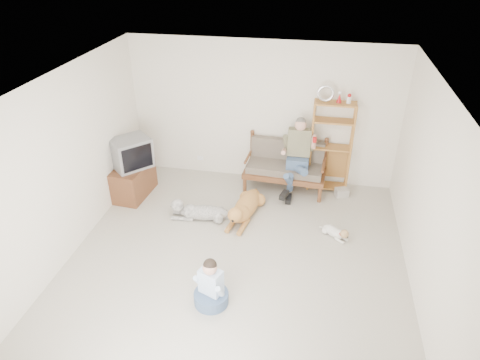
% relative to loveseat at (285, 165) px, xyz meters
% --- Properties ---
extents(floor, '(5.50, 5.50, 0.00)m').
position_rel_loveseat_xyz_m(floor, '(-0.50, -2.42, -0.49)').
color(floor, beige).
rests_on(floor, ground).
extents(ceiling, '(5.50, 5.50, 0.00)m').
position_rel_loveseat_xyz_m(ceiling, '(-0.50, -2.42, 2.21)').
color(ceiling, white).
rests_on(ceiling, ground).
extents(wall_back, '(5.00, 0.00, 5.00)m').
position_rel_loveseat_xyz_m(wall_back, '(-0.50, 0.33, 0.86)').
color(wall_back, silver).
rests_on(wall_back, ground).
extents(wall_left, '(0.00, 5.50, 5.50)m').
position_rel_loveseat_xyz_m(wall_left, '(-3.00, -2.42, 0.86)').
color(wall_left, silver).
rests_on(wall_left, ground).
extents(wall_right, '(0.00, 5.50, 5.50)m').
position_rel_loveseat_xyz_m(wall_right, '(2.00, -2.42, 0.86)').
color(wall_right, silver).
rests_on(wall_right, ground).
extents(loveseat, '(1.54, 0.79, 0.95)m').
position_rel_loveseat_xyz_m(loveseat, '(0.00, 0.00, 0.00)').
color(loveseat, brown).
rests_on(loveseat, ground).
extents(man, '(0.55, 0.79, 1.28)m').
position_rel_loveseat_xyz_m(man, '(0.20, -0.22, 0.18)').
color(man, slate).
rests_on(man, loveseat).
extents(etagere, '(0.77, 0.34, 2.02)m').
position_rel_loveseat_xyz_m(etagere, '(0.80, 0.13, 0.40)').
color(etagere, '#B68339').
rests_on(etagere, ground).
extents(book_stack, '(0.28, 0.24, 0.15)m').
position_rel_loveseat_xyz_m(book_stack, '(1.09, -0.12, -0.41)').
color(book_stack, beige).
rests_on(book_stack, ground).
extents(tv_stand, '(0.58, 0.94, 0.60)m').
position_rel_loveseat_xyz_m(tv_stand, '(-2.73, -0.79, -0.19)').
color(tv_stand, brown).
rests_on(tv_stand, ground).
extents(crt_tv, '(0.82, 0.83, 0.54)m').
position_rel_loveseat_xyz_m(crt_tv, '(-2.70, -0.78, 0.38)').
color(crt_tv, slate).
rests_on(crt_tv, tv_stand).
extents(wall_outlet, '(0.12, 0.02, 0.08)m').
position_rel_loveseat_xyz_m(wall_outlet, '(-1.75, 0.31, -0.19)').
color(wall_outlet, white).
rests_on(wall_outlet, ground).
extents(golden_retriever, '(0.53, 1.45, 0.44)m').
position_rel_loveseat_xyz_m(golden_retriever, '(-0.58, -1.12, -0.31)').
color(golden_retriever, '#BD8541').
rests_on(golden_retriever, ground).
extents(shaggy_dog, '(1.22, 0.38, 0.36)m').
position_rel_loveseat_xyz_m(shaggy_dog, '(-1.34, -1.32, -0.34)').
color(shaggy_dog, white).
rests_on(shaggy_dog, ground).
extents(terrier, '(0.49, 0.42, 0.22)m').
position_rel_loveseat_xyz_m(terrier, '(0.98, -1.42, -0.39)').
color(terrier, white).
rests_on(terrier, ground).
extents(child, '(0.46, 0.46, 0.73)m').
position_rel_loveseat_xyz_m(child, '(-0.66, -3.14, -0.22)').
color(child, slate).
rests_on(child, ground).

